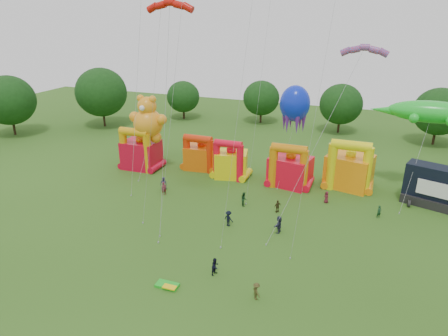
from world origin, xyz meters
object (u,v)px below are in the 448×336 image
(bouncy_castle_2, at_px, (231,162))
(stage_trailer, at_px, (440,188))
(gecko_kite, at_px, (421,146))
(teddy_bear_kite, at_px, (147,127))
(octopus_kite, at_px, (292,119))
(spectator_0, at_px, (164,184))
(bouncy_castle_0, at_px, (140,152))
(spectator_4, at_px, (278,206))

(bouncy_castle_2, height_order, stage_trailer, bouncy_castle_2)
(gecko_kite, bearing_deg, teddy_bear_kite, -174.34)
(stage_trailer, height_order, octopus_kite, octopus_kite)
(spectator_0, bearing_deg, bouncy_castle_0, 122.02)
(gecko_kite, height_order, spectator_4, gecko_kite)
(teddy_bear_kite, bearing_deg, octopus_kite, 4.31)
(bouncy_castle_2, bearing_deg, stage_trailer, 0.43)
(bouncy_castle_2, xyz_separation_m, teddy_bear_kite, (-12.43, -1.63, 4.41))
(stage_trailer, bearing_deg, spectator_4, -154.40)
(octopus_kite, bearing_deg, bouncy_castle_0, -176.36)
(bouncy_castle_2, distance_m, spectator_0, 10.25)
(bouncy_castle_2, bearing_deg, spectator_0, -132.39)
(spectator_4, bearing_deg, octopus_kite, -133.47)
(teddy_bear_kite, height_order, gecko_kite, gecko_kite)
(stage_trailer, distance_m, octopus_kite, 19.72)
(gecko_kite, bearing_deg, spectator_4, -145.78)
(bouncy_castle_2, relative_size, teddy_bear_kite, 0.51)
(spectator_0, distance_m, spectator_4, 15.89)
(bouncy_castle_0, xyz_separation_m, stage_trailer, (41.01, 1.69, -0.06))
(octopus_kite, distance_m, spectator_0, 19.05)
(teddy_bear_kite, xyz_separation_m, gecko_kite, (36.73, 3.64, 0.32))
(spectator_4, bearing_deg, teddy_bear_kite, -64.50)
(gecko_kite, distance_m, spectator_0, 33.13)
(bouncy_castle_2, bearing_deg, bouncy_castle_0, -173.94)
(bouncy_castle_0, xyz_separation_m, gecko_kite, (38.37, 3.50, 4.46))
(spectator_0, height_order, spectator_4, spectator_0)
(bouncy_castle_0, xyz_separation_m, octopus_kite, (22.56, 1.44, 6.88))
(stage_trailer, bearing_deg, gecko_kite, 145.69)
(bouncy_castle_0, bearing_deg, stage_trailer, 2.37)
(gecko_kite, bearing_deg, octopus_kite, -172.56)
(teddy_bear_kite, distance_m, spectator_4, 23.23)
(stage_trailer, bearing_deg, bouncy_castle_0, -177.63)
(stage_trailer, height_order, spectator_0, stage_trailer)
(bouncy_castle_0, height_order, gecko_kite, gecko_kite)
(bouncy_castle_2, height_order, spectator_4, bouncy_castle_2)
(stage_trailer, relative_size, octopus_kite, 0.61)
(teddy_bear_kite, bearing_deg, spectator_4, -17.49)
(octopus_kite, bearing_deg, teddy_bear_kite, -175.69)
(bouncy_castle_0, relative_size, bouncy_castle_2, 1.13)
(bouncy_castle_0, relative_size, teddy_bear_kite, 0.58)
(bouncy_castle_0, relative_size, spectator_0, 3.56)
(bouncy_castle_2, relative_size, octopus_kite, 0.42)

